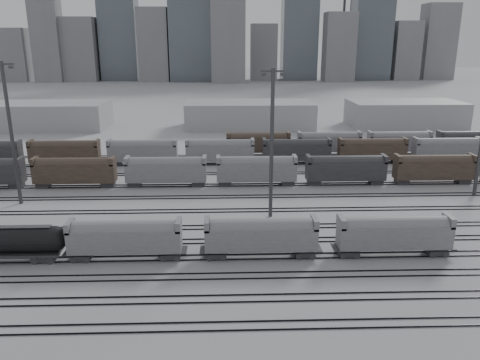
{
  "coord_description": "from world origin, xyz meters",
  "views": [
    {
      "loc": [
        1.99,
        -52.97,
        26.25
      ],
      "look_at": [
        4.54,
        22.0,
        4.0
      ],
      "focal_mm": 35.0,
      "sensor_mm": 36.0,
      "label": 1
    }
  ],
  "objects_px": {
    "hopper_car_a": "(125,236)",
    "light_mast_c": "(272,141)",
    "hopper_car_b": "(261,234)",
    "hopper_car_c": "(394,232)"
  },
  "relations": [
    {
      "from": "hopper_car_b",
      "to": "hopper_car_c",
      "type": "bearing_deg",
      "value": -0.0
    },
    {
      "from": "hopper_car_b",
      "to": "hopper_car_c",
      "type": "xyz_separation_m",
      "value": [
        16.89,
        -0.0,
        0.04
      ]
    },
    {
      "from": "hopper_car_b",
      "to": "hopper_car_c",
      "type": "distance_m",
      "value": 16.89
    },
    {
      "from": "hopper_car_b",
      "to": "hopper_car_c",
      "type": "relative_size",
      "value": 0.99
    },
    {
      "from": "hopper_car_a",
      "to": "light_mast_c",
      "type": "relative_size",
      "value": 0.62
    },
    {
      "from": "hopper_car_a",
      "to": "hopper_car_c",
      "type": "xyz_separation_m",
      "value": [
        33.77,
        -0.0,
        0.07
      ]
    },
    {
      "from": "hopper_car_b",
      "to": "light_mast_c",
      "type": "distance_m",
      "value": 17.07
    },
    {
      "from": "hopper_car_a",
      "to": "hopper_car_b",
      "type": "distance_m",
      "value": 16.88
    },
    {
      "from": "light_mast_c",
      "to": "hopper_car_b",
      "type": "bearing_deg",
      "value": -100.37
    },
    {
      "from": "hopper_car_a",
      "to": "hopper_car_b",
      "type": "height_order",
      "value": "hopper_car_b"
    }
  ]
}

